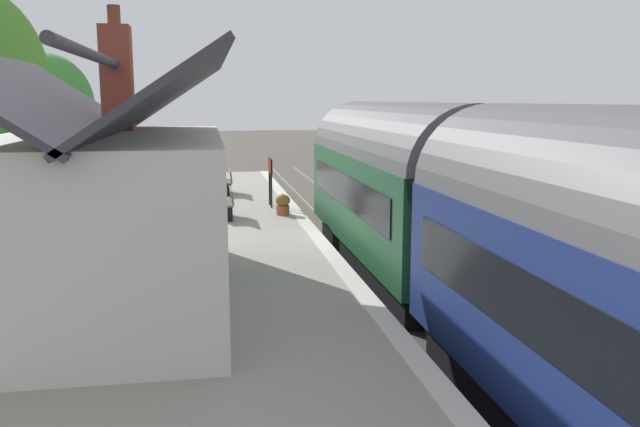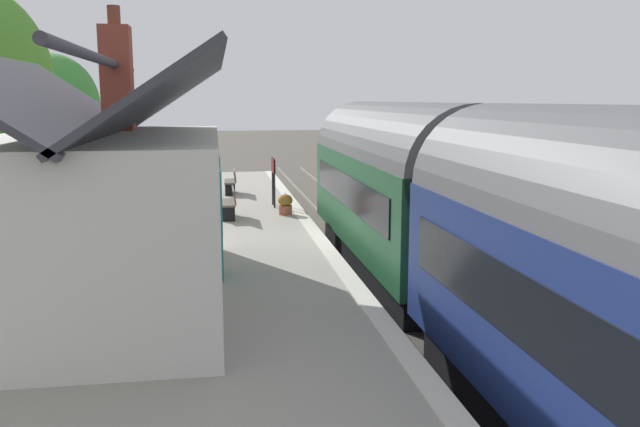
% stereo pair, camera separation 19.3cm
% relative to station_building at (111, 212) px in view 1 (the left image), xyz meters
% --- Properties ---
extents(ground_plane, '(160.00, 160.00, 0.00)m').
position_rel_station_building_xyz_m(ground_plane, '(4.14, -5.50, -2.50)').
color(ground_plane, '#4C473F').
extents(platform, '(32.00, 6.65, 0.96)m').
position_rel_station_building_xyz_m(platform, '(4.14, -1.18, -2.02)').
color(platform, gray).
rests_on(platform, ground).
extents(platform_edge_coping, '(32.00, 0.36, 0.02)m').
position_rel_station_building_xyz_m(platform_edge_coping, '(4.14, -4.32, -1.53)').
color(platform_edge_coping, beige).
rests_on(platform_edge_coping, platform).
extents(rail_near, '(52.00, 0.08, 0.14)m').
position_rel_station_building_xyz_m(rail_near, '(4.14, -7.12, -2.43)').
color(rail_near, gray).
rests_on(rail_near, ground).
extents(rail_far, '(52.00, 0.08, 0.14)m').
position_rel_station_building_xyz_m(rail_far, '(4.14, -5.68, -2.43)').
color(rail_far, gray).
rests_on(rail_far, ground).
extents(station_building, '(7.71, 3.98, 5.16)m').
position_rel_station_building_xyz_m(station_building, '(0.00, 0.00, 0.00)').
color(station_building, silver).
rests_on(station_building, platform).
extents(bench_platform_end, '(1.40, 0.43, 0.88)m').
position_rel_station_building_xyz_m(bench_platform_end, '(7.62, -2.19, -1.06)').
color(bench_platform_end, brown).
rests_on(bench_platform_end, platform).
extents(bench_by_lamp, '(1.41, 0.47, 0.88)m').
position_rel_station_building_xyz_m(bench_by_lamp, '(12.71, -2.36, -1.06)').
color(bench_by_lamp, brown).
rests_on(bench_by_lamp, platform).
extents(planter_by_door, '(0.76, 0.32, 0.55)m').
position_rel_station_building_xyz_m(planter_by_door, '(15.88, -0.05, -1.28)').
color(planter_by_door, '#9E5138').
rests_on(planter_by_door, platform).
extents(planter_edge_near, '(0.76, 0.32, 0.54)m').
position_rel_station_building_xyz_m(planter_edge_near, '(11.87, -0.28, -1.28)').
color(planter_edge_near, '#9E5138').
rests_on(planter_edge_near, platform).
extents(planter_bench_right, '(0.63, 0.63, 0.89)m').
position_rel_station_building_xyz_m(planter_bench_right, '(12.43, -1.02, -1.07)').
color(planter_bench_right, gray).
rests_on(planter_bench_right, platform).
extents(planter_bench_left, '(0.44, 0.44, 0.68)m').
position_rel_station_building_xyz_m(planter_bench_left, '(7.93, -3.84, -1.21)').
color(planter_bench_left, '#9E5138').
rests_on(planter_bench_left, platform).
extents(planter_under_sign, '(0.73, 0.32, 0.66)m').
position_rel_station_building_xyz_m(planter_under_sign, '(11.35, -1.61, -1.22)').
color(planter_under_sign, teal).
rests_on(planter_under_sign, platform).
extents(station_sign_board, '(0.96, 0.06, 1.57)m').
position_rel_station_building_xyz_m(station_sign_board, '(9.57, -3.63, -0.35)').
color(station_sign_board, black).
rests_on(station_sign_board, platform).
extents(tree_distant, '(3.83, 3.62, 6.22)m').
position_rel_station_building_xyz_m(tree_distant, '(16.62, 4.60, 1.60)').
color(tree_distant, '#4C3828').
rests_on(tree_distant, ground).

